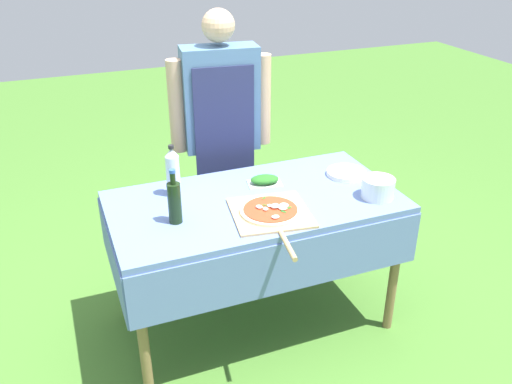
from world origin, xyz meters
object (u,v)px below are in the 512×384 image
Objects in this scene: oil_bottle at (175,202)px; plate_stack at (347,173)px; person_cook at (221,124)px; herb_container at (265,180)px; water_bottle at (173,172)px; prep_table at (255,215)px; pizza_on_peel at (271,213)px; mixing_tub at (378,188)px.

oil_bottle is 1.22× the size of plate_stack.
person_cook is 0.89m from oil_bottle.
person_cook is 7.31× the size of plate_stack.
oil_bottle is 0.60m from herb_container.
water_bottle is (0.06, 0.28, 0.02)m from oil_bottle.
prep_table is 0.72m from person_cook.
pizza_on_peel is 0.34m from herb_container.
pizza_on_peel is 3.12× the size of herb_container.
water_bottle is at bearing 55.00° from person_cook.
oil_bottle is 0.29m from water_bottle.
prep_table is at bearing -28.62° from water_bottle.
water_bottle reaches higher than pizza_on_peel.
oil_bottle is 1.62× the size of mixing_tub.
pizza_on_peel is at bearing 177.21° from mixing_tub.
person_cook reaches higher than oil_bottle.
herb_container is 0.60m from mixing_tub.
oil_bottle reaches higher than plate_stack.
mixing_tub is at bearing 5.59° from pizza_on_peel.
prep_table is at bearing -128.13° from herb_container.
herb_container is at bearing 172.28° from plate_stack.
plate_stack is at bearing -7.72° from herb_container.
prep_table is at bearing 102.53° from pizza_on_peel.
mixing_tub is (0.60, -0.21, 0.15)m from prep_table.
oil_bottle is 0.99× the size of water_bottle.
prep_table is at bearing 93.07° from person_cook.
herb_container is (0.07, -0.52, -0.15)m from person_cook.
water_bottle reaches higher than herb_container.
prep_table is 0.91× the size of person_cook.
person_cook is 9.72× the size of mixing_tub.
oil_bottle is (-0.44, -0.08, 0.21)m from prep_table.
person_cook is at bearing 96.29° from pizza_on_peel.
herb_container is (0.10, 0.33, 0.01)m from pizza_on_peel.
prep_table is at bearing 160.51° from mixing_tub.
mixing_tub is 0.29m from plate_stack.
prep_table is 6.68× the size of plate_stack.
herb_container is at bearing 81.43° from pizza_on_peel.
water_bottle reaches higher than plate_stack.
mixing_tub is (0.97, -0.42, -0.08)m from water_bottle.
herb_container is 1.19× the size of mixing_tub.
plate_stack is at bearing -7.34° from water_bottle.
oil_bottle is (-0.48, -0.75, -0.07)m from person_cook.
mixing_tub is at bearing -87.39° from plate_stack.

